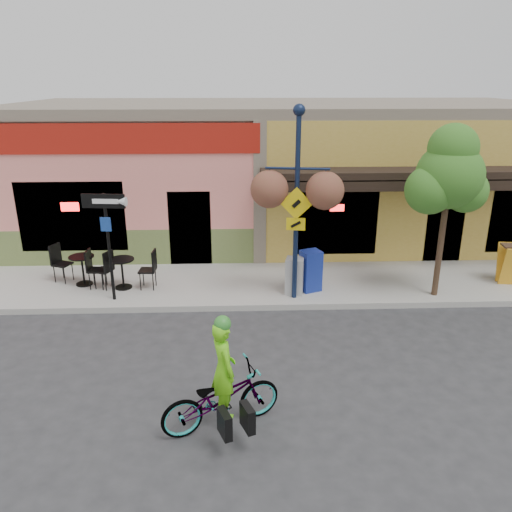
{
  "coord_description": "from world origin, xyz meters",
  "views": [
    {
      "loc": [
        -1.62,
        -10.34,
        5.27
      ],
      "look_at": [
        -1.22,
        0.5,
        1.4
      ],
      "focal_mm": 35.0,
      "sensor_mm": 36.0,
      "label": 1
    }
  ],
  "objects": [
    {
      "name": "newspaper_box_blue",
      "position": [
        0.2,
        1.37,
        0.68
      ],
      "size": [
        0.6,
        0.57,
        1.05
      ],
      "primitive_type": null,
      "rotation": [
        0.0,
        0.0,
        0.38
      ],
      "color": "navy",
      "rests_on": "sidewalk"
    },
    {
      "name": "lamp_post",
      "position": [
        -0.26,
        0.93,
        2.46
      ],
      "size": [
        1.55,
        0.81,
        4.62
      ],
      "primitive_type": null,
      "rotation": [
        0.0,
        0.0,
        -0.16
      ],
      "color": "#13203D",
      "rests_on": "sidewalk"
    },
    {
      "name": "cafe_set_left",
      "position": [
        -5.69,
        1.95,
        0.67
      ],
      "size": [
        1.92,
        1.45,
        1.03
      ],
      "primitive_type": null,
      "rotation": [
        0.0,
        0.0,
        -0.39
      ],
      "color": "black",
      "rests_on": "sidewalk"
    },
    {
      "name": "building",
      "position": [
        0.0,
        7.5,
        2.25
      ],
      "size": [
        18.2,
        8.2,
        4.5
      ],
      "primitive_type": null,
      "color": "#F38478",
      "rests_on": "ground"
    },
    {
      "name": "cafe_set_right",
      "position": [
        -4.61,
        1.68,
        0.67
      ],
      "size": [
        1.77,
        0.96,
        1.04
      ],
      "primitive_type": null,
      "rotation": [
        0.0,
        0.0,
        -0.05
      ],
      "color": "black",
      "rests_on": "sidewalk"
    },
    {
      "name": "one_way_sign",
      "position": [
        -4.69,
        0.97,
        1.47
      ],
      "size": [
        1.03,
        0.32,
        2.65
      ],
      "primitive_type": null,
      "rotation": [
        0.0,
        0.0,
        -0.1
      ],
      "color": "black",
      "rests_on": "sidewalk"
    },
    {
      "name": "newspaper_box_grey",
      "position": [
        -0.22,
        1.19,
        0.61
      ],
      "size": [
        0.51,
        0.48,
        0.93
      ],
      "primitive_type": null,
      "rotation": [
        0.0,
        0.0,
        -0.24
      ],
      "color": "#A8A8A8",
      "rests_on": "sidewalk"
    },
    {
      "name": "cyclist_rider",
      "position": [
        -1.88,
        -3.67,
        0.8
      ],
      "size": [
        0.57,
        0.68,
        1.59
      ],
      "primitive_type": "imported",
      "rotation": [
        0.0,
        0.0,
        1.95
      ],
      "color": "#6CDB17",
      "rests_on": "ground"
    },
    {
      "name": "curb",
      "position": [
        0.0,
        0.55,
        0.07
      ],
      "size": [
        24.0,
        0.12,
        0.15
      ],
      "primitive_type": "cube",
      "color": "#A8A59E",
      "rests_on": "ground"
    },
    {
      "name": "street_tree",
      "position": [
        3.28,
        0.96,
        2.27
      ],
      "size": [
        2.18,
        2.18,
        4.24
      ],
      "primitive_type": null,
      "rotation": [
        0.0,
        0.0,
        0.42
      ],
      "color": "#3D7A26",
      "rests_on": "sidewalk"
    },
    {
      "name": "sidewalk",
      "position": [
        0.0,
        2.0,
        0.07
      ],
      "size": [
        24.0,
        3.0,
        0.15
      ],
      "primitive_type": "cube",
      "color": "#9E9B93",
      "rests_on": "ground"
    },
    {
      "name": "bicycle",
      "position": [
        -1.93,
        -3.67,
        0.52
      ],
      "size": [
        2.08,
        1.35,
        1.03
      ],
      "primitive_type": "imported",
      "rotation": [
        0.0,
        0.0,
        1.95
      ],
      "color": "maroon",
      "rests_on": "ground"
    },
    {
      "name": "ground",
      "position": [
        0.0,
        0.0,
        0.0
      ],
      "size": [
        90.0,
        90.0,
        0.0
      ],
      "primitive_type": "plane",
      "color": "#2D2D30",
      "rests_on": "ground"
    }
  ]
}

